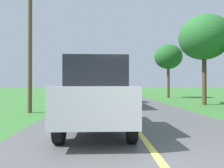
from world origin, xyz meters
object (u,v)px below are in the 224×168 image
(following_car, at_px, (98,94))
(roadside_tree_far_left, at_px, (204,38))
(banana_truck_near, at_px, (104,83))
(banana_truck_far, at_px, (106,84))
(utility_pole_roadside, at_px, (30,38))
(roadside_tree_near_left, at_px, (168,57))

(following_car, bearing_deg, roadside_tree_far_left, 48.35)
(banana_truck_near, distance_m, banana_truck_far, 10.35)
(roadside_tree_far_left, relative_size, following_car, 1.47)
(banana_truck_far, distance_m, roadside_tree_far_left, 12.62)
(utility_pole_roadside, height_order, roadside_tree_near_left, utility_pole_roadside)
(banana_truck_near, bearing_deg, banana_truck_far, 88.56)
(utility_pole_roadside, height_order, roadside_tree_far_left, utility_pole_roadside)
(banana_truck_far, xyz_separation_m, roadside_tree_far_left, (6.45, -10.41, 3.02))
(utility_pole_roadside, xyz_separation_m, roadside_tree_far_left, (10.25, 3.47, 0.93))
(banana_truck_far, height_order, roadside_tree_near_left, roadside_tree_near_left)
(banana_truck_near, relative_size, following_car, 1.42)
(utility_pole_roadside, xyz_separation_m, roadside_tree_near_left, (10.24, 11.01, 0.68))
(banana_truck_near, bearing_deg, roadside_tree_far_left, -0.58)
(roadside_tree_near_left, relative_size, roadside_tree_far_left, 0.93)
(banana_truck_far, bearing_deg, following_car, -91.35)
(following_car, bearing_deg, banana_truck_near, 88.76)
(banana_truck_far, distance_m, following_car, 18.16)
(banana_truck_near, distance_m, following_car, 7.82)
(banana_truck_far, distance_m, utility_pole_roadside, 14.54)
(roadside_tree_far_left, bearing_deg, following_car, -131.65)
(banana_truck_near, bearing_deg, following_car, -91.24)
(banana_truck_near, xyz_separation_m, utility_pole_roadside, (-3.54, -3.54, 2.10))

